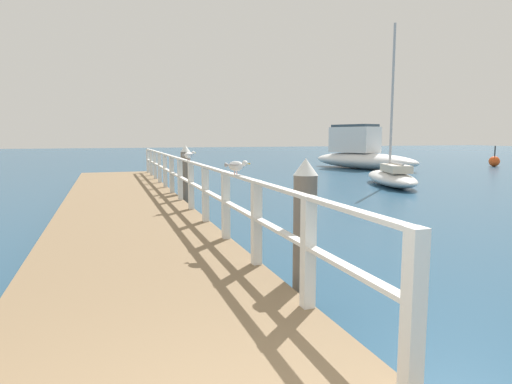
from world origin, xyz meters
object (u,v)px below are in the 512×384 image
object	(u,v)px
boat_0	(361,154)
channel_buoy	(494,161)
dock_piling_near	(305,232)
boat_2	(391,176)
dock_piling_far	(186,175)
seagull_foreground	(237,165)
seagull_background	(189,155)

from	to	relation	value
boat_0	channel_buoy	size ratio (longest dim) A/B	5.87
dock_piling_near	boat_2	world-z (taller)	boat_2
dock_piling_near	boat_0	distance (m)	23.73
dock_piling_far	seagull_foreground	size ratio (longest dim) A/B	4.19
seagull_background	channel_buoy	world-z (taller)	seagull_background
dock_piling_near	boat_0	size ratio (longest dim) A/B	0.22
seagull_foreground	boat_2	size ratio (longest dim) A/B	0.06
seagull_background	boat_0	xyz separation A→B (m)	(13.45, 14.18, -0.68)
dock_piling_near	seagull_background	bearing A→B (deg)	93.81
seagull_foreground	channel_buoy	distance (m)	28.70
boat_2	channel_buoy	world-z (taller)	boat_2
seagull_foreground	dock_piling_near	bearing A→B (deg)	71.02
dock_piling_near	seagull_foreground	distance (m)	1.80
seagull_background	boat_2	bearing A→B (deg)	75.92
dock_piling_far	channel_buoy	bearing A→B (deg)	24.34
dock_piling_near	channel_buoy	world-z (taller)	dock_piling_near
seagull_foreground	channel_buoy	world-z (taller)	seagull_foreground
seagull_foreground	channel_buoy	bearing A→B (deg)	-175.80
boat_0	channel_buoy	bearing A→B (deg)	-24.33
dock_piling_far	seagull_background	bearing A→B (deg)	-97.96
seagull_foreground	boat_2	xyz separation A→B (m)	(9.33, 9.17, -1.22)
boat_0	boat_2	bearing A→B (deg)	-131.68
boat_0	channel_buoy	xyz separation A→B (m)	(9.67, -1.22, -0.57)
dock_piling_far	boat_0	distance (m)	17.42
dock_piling_far	boat_2	size ratio (longest dim) A/B	0.27
boat_2	channel_buoy	bearing A→B (deg)	48.21
dock_piling_near	seagull_foreground	size ratio (longest dim) A/B	4.19
dock_piling_far	boat_0	bearing A→B (deg)	41.36
seagull_foreground	boat_0	world-z (taller)	boat_0
channel_buoy	seagull_foreground	bearing A→B (deg)	-143.73
seagull_foreground	boat_0	size ratio (longest dim) A/B	0.05
dock_piling_far	boat_2	distance (m)	9.31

